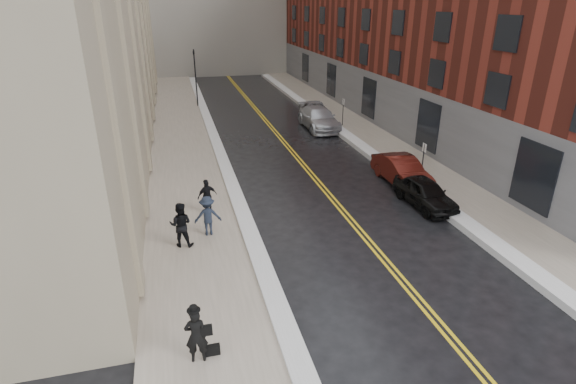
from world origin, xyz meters
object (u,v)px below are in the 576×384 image
car_silver_near (319,118)px  pedestrian_a (181,225)px  pedestrian_main (196,336)px  pedestrian_c (207,196)px  car_black (425,193)px  car_silver_far (315,110)px  car_maroon (402,171)px  pedestrian_b (208,216)px

car_silver_near → pedestrian_a: (-10.97, -16.16, 0.27)m
pedestrian_main → pedestrian_a: size_ratio=0.90×
car_silver_near → pedestrian_c: bearing=-125.8°
car_black → pedestrian_a: bearing=-176.8°
car_black → pedestrian_main: bearing=-148.7°
car_silver_far → pedestrian_a: (-11.79, -19.62, 0.44)m
pedestrian_c → car_maroon: bearing=167.3°
car_maroon → pedestrian_main: (-11.62, -10.66, 0.24)m
car_black → car_silver_near: car_silver_near is taller
car_black → car_silver_far: (0.27, 18.35, -0.04)m
pedestrian_c → pedestrian_b: bearing=65.7°
car_silver_near → car_silver_far: size_ratio=1.22×
car_black → car_maroon: size_ratio=0.89×
car_silver_near → pedestrian_c: 16.45m
pedestrian_main → pedestrian_c: (1.11, 9.35, -0.03)m
pedestrian_main → car_silver_near: bearing=-110.7°
car_silver_near → car_maroon: bearing=-85.8°
car_black → pedestrian_b: (-10.40, -0.59, 0.33)m
pedestrian_b → pedestrian_c: 2.19m
car_maroon → car_silver_far: 15.45m
car_black → car_maroon: car_maroon is taller
car_silver_far → pedestrian_main: 28.59m
car_silver_near → pedestrian_a: 19.53m
car_silver_near → pedestrian_b: pedestrian_b is taller
car_silver_far → pedestrian_a: size_ratio=2.47×
pedestrian_a → car_silver_far: bearing=-106.5°
pedestrian_b → car_maroon: bearing=-159.8°
car_silver_near → car_silver_far: bearing=77.0°
pedestrian_a → pedestrian_b: size_ratio=1.08×
pedestrian_a → pedestrian_b: (1.11, 0.68, -0.07)m
car_maroon → pedestrian_main: pedestrian_main is taller
pedestrian_a → car_silver_near: bearing=-109.6°
pedestrian_main → pedestrian_b: 7.23m
car_black → pedestrian_b: 10.43m
car_black → pedestrian_main: (-11.35, -7.76, 0.31)m
car_black → pedestrian_a: (-11.51, -1.27, 0.40)m
car_black → pedestrian_a: 11.59m
car_silver_near → pedestrian_b: bearing=-122.2°
car_silver_far → car_black: bearing=-85.7°
car_silver_near → pedestrian_main: 25.09m
pedestrian_b → pedestrian_a: bearing=33.5°
pedestrian_main → car_maroon: bearing=-132.7°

